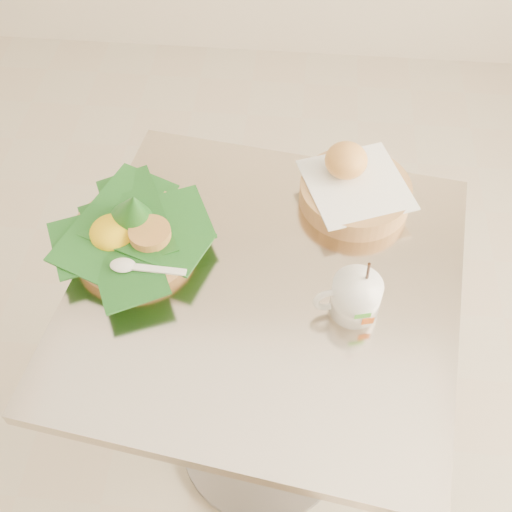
# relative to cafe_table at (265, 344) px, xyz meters

# --- Properties ---
(floor) EXTENTS (3.60, 3.60, 0.00)m
(floor) POSITION_rel_cafe_table_xyz_m (-0.18, 0.02, -0.53)
(floor) COLOR beige
(floor) RESTS_ON ground
(cafe_table) EXTENTS (0.79, 0.79, 0.75)m
(cafe_table) POSITION_rel_cafe_table_xyz_m (0.00, 0.00, 0.00)
(cafe_table) COLOR gray
(cafe_table) RESTS_ON floor
(rice_basket) EXTENTS (0.29, 0.29, 0.15)m
(rice_basket) POSITION_rel_cafe_table_xyz_m (-0.26, 0.07, 0.26)
(rice_basket) COLOR tan
(rice_basket) RESTS_ON cafe_table
(bread_basket) EXTENTS (0.25, 0.25, 0.12)m
(bread_basket) POSITION_rel_cafe_table_xyz_m (0.16, 0.23, 0.25)
(bread_basket) COLOR tan
(bread_basket) RESTS_ON cafe_table
(coffee_mug) EXTENTS (0.12, 0.09, 0.15)m
(coffee_mug) POSITION_rel_cafe_table_xyz_m (0.16, -0.04, 0.26)
(coffee_mug) COLOR white
(coffee_mug) RESTS_ON cafe_table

